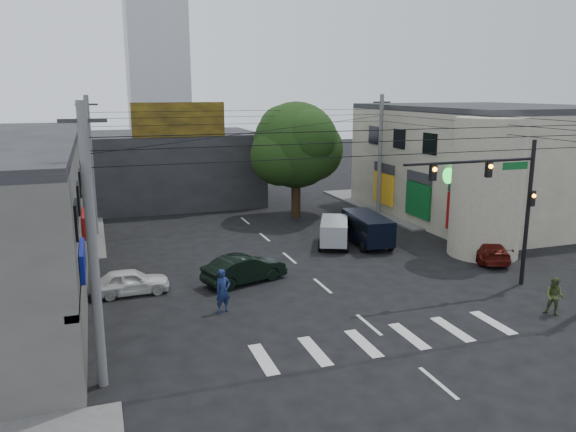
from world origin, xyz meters
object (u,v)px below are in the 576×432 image
utility_pole_near_left (93,251)px  navy_van (367,230)px  street_tree (296,145)px  utility_pole_far_left (91,167)px  traffic_gantry (502,191)px  utility_pole_far_right (380,155)px  white_compact (130,282)px  pedestrian_olive (554,296)px  silver_minivan (334,233)px  dark_sedan (245,269)px  maroon_sedan (486,249)px  traffic_officer (223,291)px

utility_pole_near_left → navy_van: utility_pole_near_left is taller
street_tree → utility_pole_far_left: utility_pole_far_left is taller
traffic_gantry → utility_pole_far_right: bearing=81.1°
utility_pole_far_left → white_compact: (1.44, -12.04, -3.98)m
white_compact → navy_van: navy_van is taller
street_tree → utility_pole_far_right: (6.50, -1.00, -0.87)m
traffic_gantry → pedestrian_olive: 5.40m
silver_minivan → utility_pole_far_left: bearing=86.7°
dark_sedan → maroon_sedan: (14.01, -0.77, -0.10)m
utility_pole_far_left → street_tree: bearing=3.9°
navy_van → dark_sedan: bearing=121.5°
maroon_sedan → navy_van: 7.14m
maroon_sedan → silver_minivan: (-7.03, 5.52, 0.21)m
white_compact → pedestrian_olive: bearing=-117.7°
utility_pole_far_right → navy_van: size_ratio=1.88×
utility_pole_far_right → maroon_sedan: size_ratio=2.03×
traffic_gantry → street_tree: bearing=102.0°
traffic_officer → silver_minivan: bearing=26.5°
traffic_gantry → silver_minivan: (-4.35, 9.55, -4.01)m
traffic_gantry → white_compact: (-16.88, 4.96, -4.21)m
street_tree → maroon_sedan: bearing=-65.1°
utility_pole_far_right → navy_van: bearing=-122.2°
navy_van → white_compact: bearing=111.8°
maroon_sedan → utility_pole_near_left: bearing=38.7°
maroon_sedan → dark_sedan: bearing=15.8°
utility_pole_far_left → white_compact: bearing=-83.2°
traffic_gantry → utility_pole_far_right: size_ratio=0.78×
utility_pole_far_left → utility_pole_far_right: (21.00, 0.00, 0.00)m
traffic_officer → utility_pole_far_right: bearing=28.3°
street_tree → white_compact: size_ratio=2.39×
utility_pole_far_left → pedestrian_olive: utility_pole_far_left is taller
utility_pole_far_left → maroon_sedan: bearing=-31.7°
white_compact → utility_pole_far_right: bearing=-59.4°
white_compact → maroon_sedan: white_compact is taller
utility_pole_far_left → maroon_sedan: utility_pole_far_left is taller
white_compact → navy_van: (14.62, 4.22, 0.33)m
street_tree → traffic_gantry: size_ratio=1.21×
street_tree → pedestrian_olive: (3.99, -21.64, -4.63)m
utility_pole_near_left → street_tree: bearing=56.0°
traffic_gantry → dark_sedan: traffic_gantry is taller
traffic_gantry → white_compact: size_ratio=1.98×
white_compact → utility_pole_near_left: bearing=169.4°
white_compact → silver_minivan: bearing=-70.9°
utility_pole_far_left → maroon_sedan: size_ratio=2.03×
maroon_sedan → traffic_officer: (-15.87, -2.68, 0.36)m
traffic_gantry → utility_pole_far_right: (2.68, 17.00, -0.23)m
silver_minivan → navy_van: (2.09, -0.38, 0.12)m
dark_sedan → utility_pole_far_left: bearing=11.9°
utility_pole_far_right → navy_van: (-4.94, -7.83, -3.65)m
pedestrian_olive → utility_pole_far_left: bearing=-171.7°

